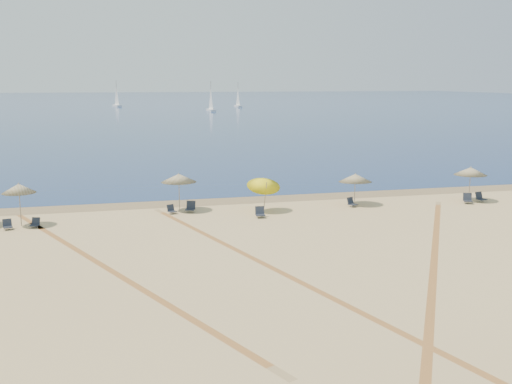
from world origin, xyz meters
TOP-DOWN VIEW (x-y plane):
  - ground at (0.00, 0.00)m, footprint 160.00×160.00m
  - ocean at (0.00, 225.00)m, footprint 500.00×500.00m
  - wet_sand at (0.00, 24.00)m, footprint 500.00×500.00m
  - umbrella_1 at (-14.73, 19.37)m, footprint 1.99×1.99m
  - umbrella_2 at (-4.96, 21.35)m, footprint 2.35×2.35m
  - umbrella_3 at (0.46, 19.69)m, footprint 2.21×2.26m
  - umbrella_4 at (7.27, 20.40)m, footprint 2.34×2.36m
  - umbrella_5 at (15.85, 19.63)m, footprint 2.32×2.32m
  - chair_2 at (-15.40, 18.62)m, footprint 0.64×0.70m
  - chair_3 at (-13.87, 18.73)m, footprint 0.64×0.70m
  - chair_4 at (-5.58, 20.61)m, footprint 0.67×0.71m
  - chair_5 at (-4.29, 20.82)m, footprint 0.80×0.86m
  - chair_6 at (-0.21, 18.11)m, footprint 0.63×0.72m
  - chair_7 at (6.79, 19.82)m, footprint 0.73×0.78m
  - chair_8 at (15.27, 18.90)m, footprint 0.82×0.87m
  - chair_9 at (16.49, 19.19)m, footprint 0.70×0.78m
  - sailboat_0 at (-5.46, 187.13)m, footprint 2.90×5.90m
  - sailboat_2 at (32.51, 174.64)m, footprint 1.64×5.35m
  - sailboat_3 at (19.45, 150.23)m, footprint 1.85×5.67m
  - tire_tracks at (-2.22, 8.70)m, footprint 54.25×41.73m

SIDE VIEW (x-z plane):
  - ground at x=0.00m, z-range 0.00..0.00m
  - tire_tracks at x=-2.22m, z-range 0.00..0.00m
  - wet_sand at x=0.00m, z-range 0.00..0.00m
  - ocean at x=0.00m, z-range 0.01..0.01m
  - chair_4 at x=-5.58m, z-range -0.04..0.55m
  - chair_3 at x=-13.87m, z-range -0.04..0.56m
  - chair_2 at x=-15.40m, z-range -0.04..0.57m
  - chair_7 at x=6.79m, z-range -0.04..0.60m
  - chair_6 at x=-0.21m, z-range -0.04..0.65m
  - chair_9 at x=16.49m, z-range -0.04..0.66m
  - chair_8 at x=15.27m, z-range -0.04..0.67m
  - chair_5 at x=-4.29m, z-range -0.04..0.67m
  - umbrella_4 at x=7.27m, z-range 0.78..3.03m
  - umbrella_3 at x=0.46m, z-range 0.66..3.29m
  - umbrella_5 at x=15.85m, z-range 0.92..3.45m
  - umbrella_2 at x=-4.96m, z-range 0.94..3.51m
  - umbrella_1 at x=-14.73m, z-range 0.97..3.61m
  - sailboat_2 at x=32.51m, z-range -1.55..6.32m
  - sailboat_3 at x=19.45m, z-range -1.64..6.66m
  - sailboat_0 at x=-5.46m, z-range -1.68..6.84m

